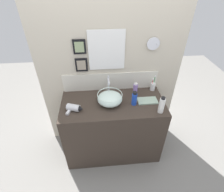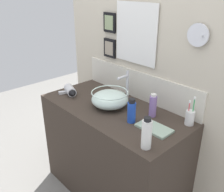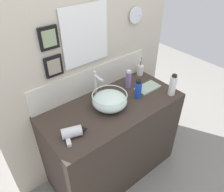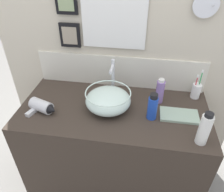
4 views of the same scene
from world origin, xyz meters
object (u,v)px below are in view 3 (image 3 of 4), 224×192
hair_drier (74,132)px  hand_towel (148,88)px  soap_dispenser (138,89)px  spray_bottle (128,79)px  toothbrush_cup (140,70)px  glass_bowl_sink (110,101)px  faucet (96,83)px  shampoo_bottle (173,85)px

hair_drier → hand_towel: bearing=5.9°
hair_drier → hand_towel: hair_drier is taller
soap_dispenser → spray_bottle: (0.05, 0.18, -0.00)m
soap_dispenser → toothbrush_cup: bearing=42.2°
glass_bowl_sink → hair_drier: glass_bowl_sink is taller
glass_bowl_sink → faucet: (-0.00, 0.18, 0.08)m
hair_drier → shampoo_bottle: bearing=-6.6°
shampoo_bottle → hand_towel: (-0.09, 0.20, -0.09)m
glass_bowl_sink → soap_dispenser: soap_dispenser is taller
faucet → hand_towel: size_ratio=1.08×
shampoo_bottle → hand_towel: shampoo_bottle is taller
spray_bottle → faucet: bearing=170.1°
hair_drier → glass_bowl_sink: bearing=13.5°
hair_drier → shampoo_bottle: (0.94, -0.11, 0.06)m
hand_towel → spray_bottle: bearing=132.7°
soap_dispenser → spray_bottle: 0.18m
hand_towel → hair_drier: bearing=-174.1°
toothbrush_cup → glass_bowl_sink: bearing=-159.0°
faucet → soap_dispenser: (0.28, -0.23, -0.06)m
glass_bowl_sink → soap_dispenser: bearing=-9.8°
spray_bottle → hand_towel: (0.12, -0.13, -0.08)m
toothbrush_cup → soap_dispenser: bearing=-137.8°
glass_bowl_sink → shampoo_bottle: bearing=-20.8°
hair_drier → spray_bottle: bearing=17.1°
hair_drier → toothbrush_cup: bearing=17.9°
glass_bowl_sink → hair_drier: size_ratio=1.46×
hair_drier → shampoo_bottle: shampoo_bottle is taller
glass_bowl_sink → shampoo_bottle: 0.58m
glass_bowl_sink → soap_dispenser: (0.28, -0.05, 0.02)m
faucet → hair_drier: (-0.40, -0.28, -0.11)m
shampoo_bottle → hair_drier: bearing=173.4°
soap_dispenser → hand_towel: bearing=13.2°
toothbrush_cup → soap_dispenser: (-0.29, -0.27, 0.03)m
hand_towel → glass_bowl_sink: bearing=179.0°
toothbrush_cup → hand_towel: size_ratio=0.90×
hair_drier → shampoo_bottle: size_ratio=0.98×
soap_dispenser → hand_towel: 0.19m
glass_bowl_sink → spray_bottle: size_ratio=1.65×
glass_bowl_sink → faucet: bearing=90.0°
hair_drier → soap_dispenser: 0.68m
toothbrush_cup → spray_bottle: bearing=-159.7°
glass_bowl_sink → spray_bottle: 0.35m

